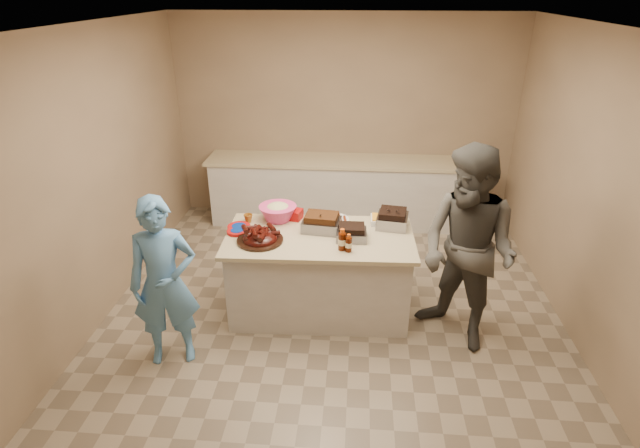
# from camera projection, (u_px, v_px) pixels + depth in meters

# --- Properties ---
(room) EXTENTS (4.50, 5.00, 2.70)m
(room) POSITION_uv_depth(u_px,v_px,m) (332.00, 315.00, 5.00)
(room) COLOR #93795D
(room) RESTS_ON ground
(back_counter) EXTENTS (3.60, 0.64, 0.90)m
(back_counter) POSITION_uv_depth(u_px,v_px,m) (342.00, 191.00, 6.78)
(back_counter) COLOR beige
(back_counter) RESTS_ON ground
(island) EXTENTS (1.81, 0.99, 0.84)m
(island) POSITION_uv_depth(u_px,v_px,m) (320.00, 309.00, 5.08)
(island) COLOR beige
(island) RESTS_ON ground
(rib_platter) EXTENTS (0.52, 0.52, 0.17)m
(rib_platter) POSITION_uv_depth(u_px,v_px,m) (260.00, 241.00, 4.62)
(rib_platter) COLOR #380A07
(rib_platter) RESTS_ON island
(pulled_pork_tray) EXTENTS (0.39, 0.31, 0.11)m
(pulled_pork_tray) POSITION_uv_depth(u_px,v_px,m) (322.00, 230.00, 4.83)
(pulled_pork_tray) COLOR #47230F
(pulled_pork_tray) RESTS_ON island
(brisket_tray) EXTENTS (0.28, 0.24, 0.08)m
(brisket_tray) POSITION_uv_depth(u_px,v_px,m) (351.00, 239.00, 4.66)
(brisket_tray) COLOR black
(brisket_tray) RESTS_ON island
(roasting_pan) EXTENTS (0.33, 0.33, 0.12)m
(roasting_pan) POSITION_uv_depth(u_px,v_px,m) (392.00, 226.00, 4.90)
(roasting_pan) COLOR gray
(roasting_pan) RESTS_ON island
(coleslaw_bowl) EXTENTS (0.39, 0.39, 0.26)m
(coleslaw_bowl) POSITION_uv_depth(u_px,v_px,m) (278.00, 220.00, 5.04)
(coleslaw_bowl) COLOR #E13D82
(coleslaw_bowl) RESTS_ON island
(sausage_plate) EXTENTS (0.36, 0.36, 0.05)m
(sausage_plate) POSITION_uv_depth(u_px,v_px,m) (334.00, 220.00, 5.03)
(sausage_plate) COLOR silver
(sausage_plate) RESTS_ON island
(mac_cheese_dish) EXTENTS (0.28, 0.21, 0.07)m
(mac_cheese_dish) POSITION_uv_depth(u_px,v_px,m) (385.00, 223.00, 4.97)
(mac_cheese_dish) COLOR #FFA91C
(mac_cheese_dish) RESTS_ON island
(bbq_bottle_a) EXTENTS (0.06, 0.06, 0.17)m
(bbq_bottle_a) POSITION_uv_depth(u_px,v_px,m) (348.00, 251.00, 4.44)
(bbq_bottle_a) COLOR #3A1002
(bbq_bottle_a) RESTS_ON island
(bbq_bottle_b) EXTENTS (0.07, 0.07, 0.21)m
(bbq_bottle_b) POSITION_uv_depth(u_px,v_px,m) (342.00, 250.00, 4.47)
(bbq_bottle_b) COLOR #3A1002
(bbq_bottle_b) RESTS_ON island
(mustard_bottle) EXTENTS (0.05, 0.05, 0.13)m
(mustard_bottle) POSITION_uv_depth(u_px,v_px,m) (314.00, 226.00, 4.92)
(mustard_bottle) COLOR yellow
(mustard_bottle) RESTS_ON island
(sauce_bowl) EXTENTS (0.12, 0.04, 0.12)m
(sauce_bowl) POSITION_uv_depth(u_px,v_px,m) (319.00, 228.00, 4.86)
(sauce_bowl) COLOR silver
(sauce_bowl) RESTS_ON island
(plate_stack_large) EXTENTS (0.23, 0.23, 0.03)m
(plate_stack_large) POSITION_uv_depth(u_px,v_px,m) (239.00, 228.00, 4.86)
(plate_stack_large) COLOR #9F0C0B
(plate_stack_large) RESTS_ON island
(plate_stack_small) EXTENTS (0.20, 0.20, 0.03)m
(plate_stack_small) POSITION_uv_depth(u_px,v_px,m) (237.00, 233.00, 4.77)
(plate_stack_small) COLOR #9F0C0B
(plate_stack_small) RESTS_ON island
(plastic_cup) EXTENTS (0.09, 0.09, 0.09)m
(plastic_cup) POSITION_uv_depth(u_px,v_px,m) (248.00, 222.00, 4.99)
(plastic_cup) COLOR brown
(plastic_cup) RESTS_ON island
(basket_stack) EXTENTS (0.23, 0.19, 0.10)m
(basket_stack) POSITION_uv_depth(u_px,v_px,m) (292.00, 218.00, 5.06)
(basket_stack) COLOR #9F0C0B
(basket_stack) RESTS_ON island
(guest_blue) EXTENTS (0.93, 1.62, 0.36)m
(guest_blue) POSITION_uv_depth(u_px,v_px,m) (176.00, 356.00, 4.45)
(guest_blue) COLOR #5795D3
(guest_blue) RESTS_ON ground
(guest_gray) EXTENTS (1.96, 1.93, 0.70)m
(guest_gray) POSITION_uv_depth(u_px,v_px,m) (455.00, 337.00, 4.68)
(guest_gray) COLOR #4D4B46
(guest_gray) RESTS_ON ground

